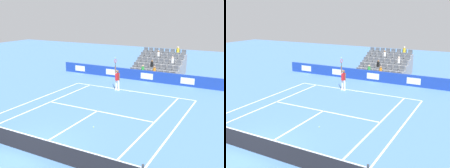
{
  "view_description": "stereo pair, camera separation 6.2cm",
  "coord_description": "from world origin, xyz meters",
  "views": [
    {
      "loc": [
        -9.21,
        8.49,
        6.62
      ],
      "look_at": [
        0.56,
        -9.56,
        1.1
      ],
      "focal_mm": 43.64,
      "sensor_mm": 36.0,
      "label": 1
    },
    {
      "loc": [
        -9.26,
        8.46,
        6.62
      ],
      "look_at": [
        0.56,
        -9.56,
        1.1
      ],
      "focal_mm": 43.64,
      "sensor_mm": 36.0,
      "label": 2
    }
  ],
  "objects": [
    {
      "name": "ground_plane",
      "position": [
        0.0,
        0.0,
        0.0
      ],
      "size": [
        80.0,
        80.0,
        0.0
      ],
      "primitive_type": "plane",
      "color": "#4C7AB2"
    },
    {
      "name": "line_baseline",
      "position": [
        0.0,
        -11.89,
        0.0
      ],
      "size": [
        10.97,
        0.1,
        0.01
      ],
      "primitive_type": "cube",
      "color": "white",
      "rests_on": "ground"
    },
    {
      "name": "line_service",
      "position": [
        0.0,
        -6.4,
        0.0
      ],
      "size": [
        8.23,
        0.1,
        0.01
      ],
      "primitive_type": "cube",
      "color": "white",
      "rests_on": "ground"
    },
    {
      "name": "line_centre_service",
      "position": [
        0.0,
        -3.2,
        0.0
      ],
      "size": [
        0.1,
        6.4,
        0.01
      ],
      "primitive_type": "cube",
      "color": "white",
      "rests_on": "ground"
    },
    {
      "name": "line_singles_sideline_left",
      "position": [
        4.12,
        -5.95,
        0.0
      ],
      "size": [
        0.1,
        11.89,
        0.01
      ],
      "primitive_type": "cube",
      "color": "white",
      "rests_on": "ground"
    },
    {
      "name": "line_singles_sideline_right",
      "position": [
        -4.12,
        -5.95,
        0.0
      ],
      "size": [
        0.1,
        11.89,
        0.01
      ],
      "primitive_type": "cube",
      "color": "white",
      "rests_on": "ground"
    },
    {
      "name": "line_doubles_sideline_left",
      "position": [
        5.49,
        -5.95,
        0.0
      ],
      "size": [
        0.1,
        11.89,
        0.01
      ],
      "primitive_type": "cube",
      "color": "white",
      "rests_on": "ground"
    },
    {
      "name": "line_doubles_sideline_right",
      "position": [
        -5.49,
        -5.95,
        0.0
      ],
      "size": [
        0.1,
        11.89,
        0.01
      ],
      "primitive_type": "cube",
      "color": "white",
      "rests_on": "ground"
    },
    {
      "name": "line_centre_mark",
      "position": [
        0.0,
        -11.79,
        0.0
      ],
      "size": [
        0.1,
        0.2,
        0.01
      ],
      "primitive_type": "cube",
      "color": "white",
      "rests_on": "ground"
    },
    {
      "name": "sponsor_barrier",
      "position": [
        0.0,
        -15.71,
        0.52
      ],
      "size": [
        19.54,
        0.22,
        1.04
      ],
      "color": "#193899",
      "rests_on": "ground"
    },
    {
      "name": "tennis_net",
      "position": [
        0.0,
        0.0,
        0.49
      ],
      "size": [
        11.97,
        0.1,
        1.07
      ],
      "color": "#33383D",
      "rests_on": "ground"
    },
    {
      "name": "tennis_player",
      "position": [
        1.12,
        -11.56,
        0.99
      ],
      "size": [
        0.52,
        0.39,
        2.85
      ],
      "color": "white",
      "rests_on": "ground"
    },
    {
      "name": "stadium_stand",
      "position": [
        -0.0,
        -19.27,
        0.81
      ],
      "size": [
        4.96,
        4.75,
        2.93
      ],
      "color": "gray",
      "rests_on": "ground"
    },
    {
      "name": "loose_tennis_ball",
      "position": [
        -1.23,
        -3.97,
        0.03
      ],
      "size": [
        0.07,
        0.07,
        0.07
      ],
      "primitive_type": "sphere",
      "color": "#D1E533",
      "rests_on": "ground"
    }
  ]
}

